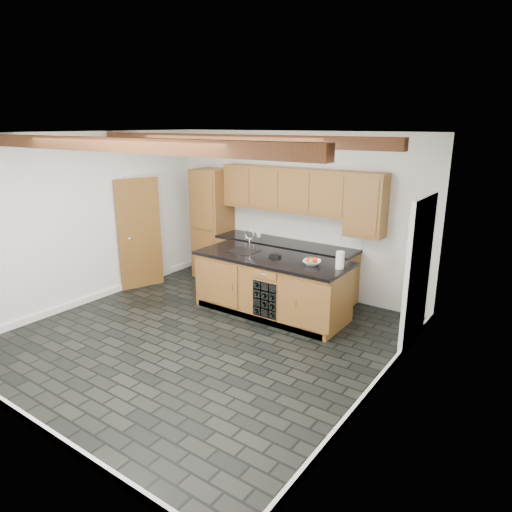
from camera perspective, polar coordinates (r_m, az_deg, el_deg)
The scene contains 10 objects.
ground at distance 6.61m, azimuth -6.63°, elevation -10.03°, with size 5.00×5.00×0.00m, color black.
room_shell at distance 6.54m, azimuth -4.53°, elevation 3.92°, with size 5.01×5.00×5.00m.
back_cabinetry at distance 8.17m, azimuth 1.61°, elevation 2.52°, with size 3.65×0.62×2.20m.
island at distance 7.20m, azimuth 1.91°, elevation -3.69°, with size 2.48×0.96×0.93m.
faucet at distance 7.39m, azimuth -1.45°, elevation 0.92°, with size 0.45×0.40×0.34m.
kitchen_scale at distance 7.05m, azimuth 2.38°, elevation 0.07°, with size 0.18×0.12×0.05m.
fruit_bowl at distance 6.71m, azimuth 7.01°, elevation -0.80°, with size 0.26×0.26×0.06m, color white.
fruit_cluster at distance 6.70m, azimuth 7.01°, elevation -0.52°, with size 0.16×0.17×0.07m.
paper_towel at distance 6.56m, azimuth 10.46°, elevation -0.50°, with size 0.12×0.12×0.25m, color white.
mug at distance 8.28m, azimuth 0.37°, elevation 2.69°, with size 0.10×0.10×0.09m, color white.
Camera 1 is at (4.01, -4.38, 2.91)m, focal length 32.00 mm.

